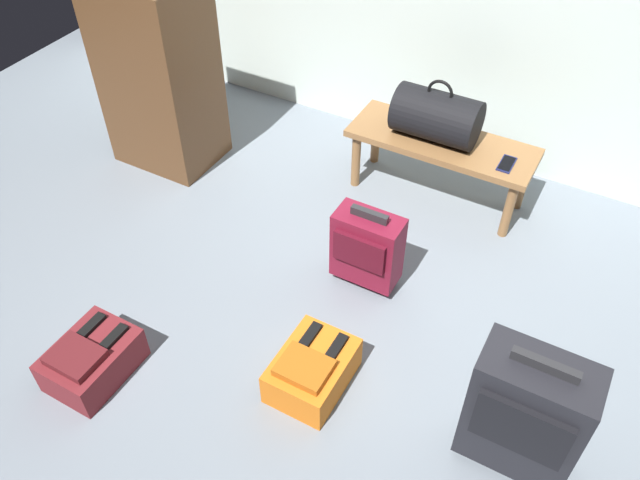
{
  "coord_description": "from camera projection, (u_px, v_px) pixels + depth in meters",
  "views": [
    {
      "loc": [
        0.78,
        -1.69,
        2.35
      ],
      "look_at": [
        -0.28,
        0.22,
        0.25
      ],
      "focal_mm": 36.11,
      "sensor_mm": 36.0,
      "label": 1
    }
  ],
  "objects": [
    {
      "name": "bench",
      "position": [
        441.0,
        149.0,
        3.44
      ],
      "size": [
        1.0,
        0.36,
        0.38
      ],
      "color": "olive",
      "rests_on": "ground"
    },
    {
      "name": "suitcase_small_burgundy",
      "position": [
        367.0,
        247.0,
        3.02
      ],
      "size": [
        0.32,
        0.19,
        0.46
      ],
      "color": "maroon",
      "rests_on": "ground"
    },
    {
      "name": "suitcase_upright_charcoal",
      "position": [
        526.0,
        413.0,
        2.29
      ],
      "size": [
        0.41,
        0.24,
        0.63
      ],
      "color": "black",
      "rests_on": "ground"
    },
    {
      "name": "backpack_maroon",
      "position": [
        92.0,
        359.0,
        2.73
      ],
      "size": [
        0.28,
        0.38,
        0.21
      ],
      "color": "maroon",
      "rests_on": "ground"
    },
    {
      "name": "ground_plane",
      "position": [
        350.0,
        329.0,
        2.97
      ],
      "size": [
        6.6,
        6.6,
        0.0
      ],
      "primitive_type": "plane",
      "color": "slate"
    },
    {
      "name": "cell_phone",
      "position": [
        507.0,
        164.0,
        3.24
      ],
      "size": [
        0.07,
        0.14,
        0.01
      ],
      "color": "#191E4C",
      "rests_on": "bench"
    },
    {
      "name": "duffel_bag_black",
      "position": [
        437.0,
        116.0,
        3.33
      ],
      "size": [
        0.44,
        0.26,
        0.34
      ],
      "color": "black",
      "rests_on": "bench"
    },
    {
      "name": "side_cabinet",
      "position": [
        159.0,
        73.0,
        3.57
      ],
      "size": [
        0.56,
        0.44,
        1.1
      ],
      "color": "brown",
      "rests_on": "ground"
    },
    {
      "name": "backpack_orange",
      "position": [
        312.0,
        370.0,
        2.7
      ],
      "size": [
        0.28,
        0.38,
        0.21
      ],
      "color": "orange",
      "rests_on": "ground"
    }
  ]
}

